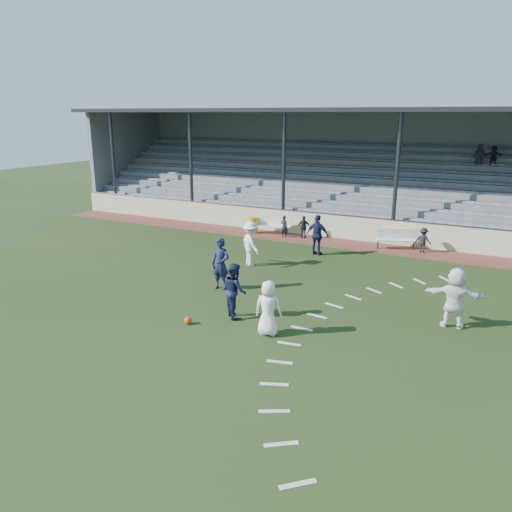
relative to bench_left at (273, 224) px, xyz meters
The scene contains 18 objects.
ground 11.28m from the bench_left, 73.38° to the right, with size 90.00×90.00×0.00m, color #203114.
cinder_track 3.29m from the bench_left, ahead, with size 34.00×2.00×0.02m, color brown.
retaining_wall 3.31m from the bench_left, 13.17° to the left, with size 34.00×0.18×1.20m, color beige.
bench_left is the anchor object (origin of this frame).
bench_right 6.64m from the bench_left, ahead, with size 2.00×1.22×0.95m.
trash_bin 1.11m from the bench_left, 163.81° to the right, with size 0.55×0.55×0.88m, color gold.
football 12.42m from the bench_left, 77.05° to the right, with size 0.24×0.24×0.24m, color #ED420D.
player_white_lead 12.80m from the bench_left, 65.37° to the right, with size 0.82×0.53×1.67m, color white.
player_navy_lead 9.07m from the bench_left, 77.07° to the right, with size 0.71×0.47×1.95m, color #151A3B.
player_navy_mid 11.51m from the bench_left, 70.84° to the right, with size 0.86×0.67×1.78m, color #151A3B.
player_white_wing 5.87m from the bench_left, 74.06° to the right, with size 1.24×0.71×1.92m, color white.
player_navy_wing 4.53m from the bench_left, 37.61° to the right, with size 1.10×0.46×1.87m, color #151A3B.
player_white_back 13.25m from the bench_left, 40.10° to the right, with size 1.76×0.56×1.90m, color white.
sub_left_near 0.90m from the bench_left, 22.25° to the right, with size 0.42×0.27×1.14m, color black.
sub_left_far 1.87m from the bench_left, ahead, with size 0.69×0.29×1.19m, color black.
sub_right 7.88m from the bench_left, ahead, with size 0.76×0.44×1.17m, color black.
grandstand 6.55m from the bench_left, 59.44° to the left, with size 34.60×9.00×6.61m.
penalty_arc 13.07m from the bench_left, 55.77° to the right, with size 3.89×14.63×0.01m.
Camera 1 is at (7.99, -13.13, 6.34)m, focal length 35.00 mm.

